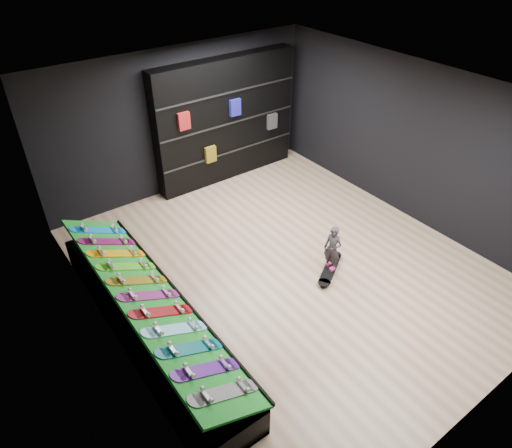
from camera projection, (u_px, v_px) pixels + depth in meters
floor at (286, 266)px, 7.94m from camera, size 6.00×7.00×0.01m
ceiling at (294, 99)px, 6.20m from camera, size 6.00×7.00×0.01m
wall_back at (180, 121)px, 9.37m from camera, size 6.00×0.02×3.00m
wall_front at (504, 333)px, 4.77m from camera, size 6.00×0.02×3.00m
wall_left at (103, 268)px, 5.62m from camera, size 0.02×7.00×3.00m
wall_right at (413, 143)px, 8.52m from camera, size 0.02×7.00×3.00m
display_rack at (150, 322)px, 6.56m from camera, size 0.90×4.50×0.50m
turf_ramp at (149, 297)px, 6.32m from camera, size 0.92×4.50×0.46m
back_shelving at (226, 120)px, 9.82m from camera, size 3.32×0.39×2.66m
floor_skateboard at (330, 269)px, 7.80m from camera, size 0.95×0.70×0.09m
child at (332, 256)px, 7.63m from camera, size 0.19×0.22×0.50m
display_board_0 at (224, 393)px, 5.06m from camera, size 0.93×0.22×0.50m
display_board_1 at (206, 370)px, 5.31m from camera, size 0.93×0.22×0.50m
display_board_2 at (190, 349)px, 5.56m from camera, size 0.93×0.22×0.50m
display_board_3 at (175, 329)px, 5.81m from camera, size 0.93×0.22×0.50m
display_board_4 at (162, 312)px, 6.06m from camera, size 0.93×0.22×0.50m
display_board_5 at (149, 295)px, 6.31m from camera, size 0.93×0.22×0.50m
display_board_6 at (138, 280)px, 6.56m from camera, size 0.93×0.22×0.50m
display_board_7 at (127, 266)px, 6.81m from camera, size 0.93×0.22×0.50m
display_board_8 at (117, 254)px, 7.06m from camera, size 0.93×0.22×0.50m
display_board_9 at (108, 241)px, 7.31m from camera, size 0.93×0.22×0.50m
display_board_10 at (99, 230)px, 7.56m from camera, size 0.93×0.22×0.50m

